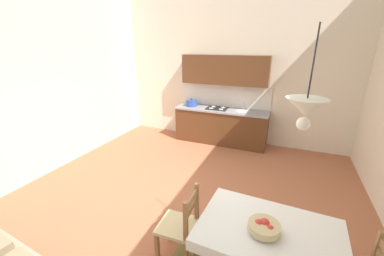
{
  "coord_description": "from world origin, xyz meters",
  "views": [
    {
      "loc": [
        1.39,
        -2.86,
        2.43
      ],
      "look_at": [
        0.05,
        0.35,
        1.2
      ],
      "focal_mm": 21.98,
      "sensor_mm": 36.0,
      "label": 1
    }
  ],
  "objects_px": {
    "kitchen_cabinetry": "(222,110)",
    "dining_table": "(268,240)",
    "dining_chair_tv_side": "(180,226)",
    "pendant_lamp": "(306,108)",
    "fruit_bowl": "(264,227)"
  },
  "relations": [
    {
      "from": "kitchen_cabinetry",
      "to": "dining_table",
      "type": "height_order",
      "value": "kitchen_cabinetry"
    },
    {
      "from": "kitchen_cabinetry",
      "to": "dining_chair_tv_side",
      "type": "relative_size",
      "value": 2.52
    },
    {
      "from": "kitchen_cabinetry",
      "to": "dining_table",
      "type": "relative_size",
      "value": 1.68
    },
    {
      "from": "pendant_lamp",
      "to": "kitchen_cabinetry",
      "type": "bearing_deg",
      "value": 114.59
    },
    {
      "from": "pendant_lamp",
      "to": "dining_table",
      "type": "bearing_deg",
      "value": -163.06
    },
    {
      "from": "dining_table",
      "to": "dining_chair_tv_side",
      "type": "bearing_deg",
      "value": 178.55
    },
    {
      "from": "kitchen_cabinetry",
      "to": "pendant_lamp",
      "type": "distance_m",
      "value": 4.15
    },
    {
      "from": "kitchen_cabinetry",
      "to": "pendant_lamp",
      "type": "bearing_deg",
      "value": -65.41
    },
    {
      "from": "kitchen_cabinetry",
      "to": "dining_chair_tv_side",
      "type": "xyz_separation_m",
      "value": [
        0.56,
        -3.65,
        -0.41
      ]
    },
    {
      "from": "dining_chair_tv_side",
      "to": "pendant_lamp",
      "type": "relative_size",
      "value": 1.16
    },
    {
      "from": "dining_table",
      "to": "pendant_lamp",
      "type": "distance_m",
      "value": 1.35
    },
    {
      "from": "kitchen_cabinetry",
      "to": "dining_table",
      "type": "bearing_deg",
      "value": -67.5
    },
    {
      "from": "dining_table",
      "to": "fruit_bowl",
      "type": "bearing_deg",
      "value": -133.87
    },
    {
      "from": "kitchen_cabinetry",
      "to": "dining_chair_tv_side",
      "type": "height_order",
      "value": "kitchen_cabinetry"
    },
    {
      "from": "dining_table",
      "to": "dining_chair_tv_side",
      "type": "xyz_separation_m",
      "value": [
        -0.97,
        0.02,
        -0.18
      ]
    }
  ]
}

